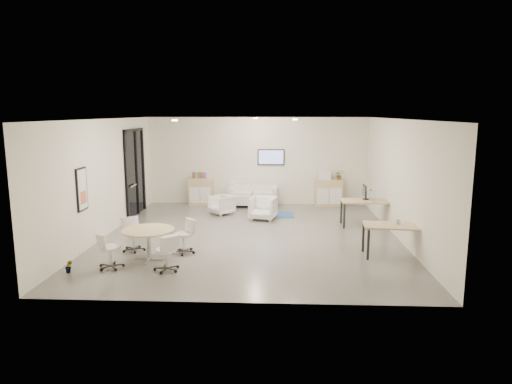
{
  "coord_description": "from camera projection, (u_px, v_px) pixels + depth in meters",
  "views": [
    {
      "loc": [
        0.71,
        -12.2,
        3.38
      ],
      "look_at": [
        0.13,
        0.4,
        1.16
      ],
      "focal_mm": 32.0,
      "sensor_mm": 36.0,
      "label": 1
    }
  ],
  "objects": [
    {
      "name": "room_shell",
      "position": [
        250.0,
        179.0,
        12.34
      ],
      "size": [
        9.6,
        10.6,
        4.8
      ],
      "color": "#605D58",
      "rests_on": "ground"
    },
    {
      "name": "glass_door",
      "position": [
        135.0,
        170.0,
        15.01
      ],
      "size": [
        0.09,
        1.9,
        2.85
      ],
      "color": "black",
      "rests_on": "room_shell"
    },
    {
      "name": "artwork",
      "position": [
        82.0,
        189.0,
        10.96
      ],
      "size": [
        0.05,
        0.54,
        1.04
      ],
      "color": "black",
      "rests_on": "room_shell"
    },
    {
      "name": "wall_tv",
      "position": [
        271.0,
        157.0,
        16.69
      ],
      "size": [
        0.98,
        0.06,
        0.58
      ],
      "color": "black",
      "rests_on": "room_shell"
    },
    {
      "name": "ceiling_spots",
      "position": [
        245.0,
        119.0,
        12.9
      ],
      "size": [
        3.14,
        4.14,
        0.03
      ],
      "color": "#FFEAC6",
      "rests_on": "room_shell"
    },
    {
      "name": "sideboard_left",
      "position": [
        201.0,
        192.0,
        16.81
      ],
      "size": [
        0.87,
        0.45,
        0.98
      ],
      "color": "tan",
      "rests_on": "room_shell"
    },
    {
      "name": "sideboard_right",
      "position": [
        329.0,
        193.0,
        16.59
      ],
      "size": [
        0.98,
        0.47,
        0.98
      ],
      "color": "tan",
      "rests_on": "room_shell"
    },
    {
      "name": "books",
      "position": [
        199.0,
        175.0,
        16.71
      ],
      "size": [
        0.5,
        0.14,
        0.22
      ],
      "color": "red",
      "rests_on": "sideboard_left"
    },
    {
      "name": "printer",
      "position": [
        325.0,
        175.0,
        16.49
      ],
      "size": [
        0.46,
        0.39,
        0.32
      ],
      "rotation": [
        0.0,
        0.0,
        -0.05
      ],
      "color": "white",
      "rests_on": "sideboard_right"
    },
    {
      "name": "loveseat",
      "position": [
        253.0,
        196.0,
        16.56
      ],
      "size": [
        1.8,
        0.97,
        0.66
      ],
      "rotation": [
        0.0,
        0.0,
        -0.05
      ],
      "color": "beige",
      "rests_on": "room_shell"
    },
    {
      "name": "blue_rug",
      "position": [
        271.0,
        215.0,
        15.21
      ],
      "size": [
        1.52,
        1.04,
        0.01
      ],
      "primitive_type": "cube",
      "rotation": [
        0.0,
        0.0,
        0.04
      ],
      "color": "navy",
      "rests_on": "room_shell"
    },
    {
      "name": "armchair_left",
      "position": [
        222.0,
        204.0,
        15.24
      ],
      "size": [
        0.93,
        0.93,
        0.7
      ],
      "primitive_type": "imported",
      "rotation": [
        0.0,
        0.0,
        -0.8
      ],
      "color": "beige",
      "rests_on": "room_shell"
    },
    {
      "name": "armchair_right",
      "position": [
        263.0,
        207.0,
        14.49
      ],
      "size": [
        0.92,
        0.88,
        0.8
      ],
      "primitive_type": "imported",
      "rotation": [
        0.0,
        0.0,
        -0.22
      ],
      "color": "beige",
      "rests_on": "room_shell"
    },
    {
      "name": "desk_rear",
      "position": [
        367.0,
        203.0,
        13.6
      ],
      "size": [
        1.52,
        0.78,
        0.78
      ],
      "rotation": [
        0.0,
        0.0,
        -0.02
      ],
      "color": "tan",
      "rests_on": "room_shell"
    },
    {
      "name": "desk_front",
      "position": [
        395.0,
        228.0,
        10.75
      ],
      "size": [
        1.51,
        0.86,
        0.76
      ],
      "rotation": [
        0.0,
        0.0,
        -0.1
      ],
      "color": "tan",
      "rests_on": "room_shell"
    },
    {
      "name": "monitor",
      "position": [
        365.0,
        192.0,
        13.69
      ],
      "size": [
        0.2,
        0.5,
        0.44
      ],
      "color": "black",
      "rests_on": "desk_rear"
    },
    {
      "name": "round_table",
      "position": [
        148.0,
        233.0,
        10.46
      ],
      "size": [
        1.2,
        1.2,
        0.73
      ],
      "color": "tan",
      "rests_on": "room_shell"
    },
    {
      "name": "meeting_chairs",
      "position": [
        149.0,
        243.0,
        10.5
      ],
      "size": [
        2.2,
        2.2,
        0.82
      ],
      "color": "white",
      "rests_on": "room_shell"
    },
    {
      "name": "plant_cabinet",
      "position": [
        339.0,
        176.0,
        16.47
      ],
      "size": [
        0.34,
        0.37,
        0.25
      ],
      "primitive_type": "imported",
      "rotation": [
        0.0,
        0.0,
        0.17
      ],
      "color": "#3F7F3F",
      "rests_on": "sideboard_right"
    },
    {
      "name": "plant_floor",
      "position": [
        69.0,
        270.0,
        9.71
      ],
      "size": [
        0.24,
        0.32,
        0.12
      ],
      "primitive_type": "imported",
      "rotation": [
        0.0,
        0.0,
        0.33
      ],
      "color": "#3F7F3F",
      "rests_on": "room_shell"
    },
    {
      "name": "cup",
      "position": [
        398.0,
        221.0,
        10.84
      ],
      "size": [
        0.15,
        0.12,
        0.13
      ],
      "primitive_type": "imported",
      "rotation": [
        0.0,
        0.0,
        0.19
      ],
      "color": "white",
      "rests_on": "desk_front"
    }
  ]
}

